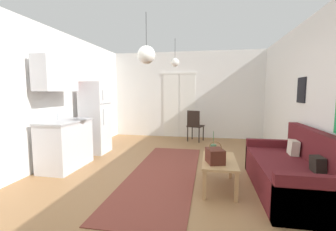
% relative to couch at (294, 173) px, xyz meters
% --- Properties ---
extents(ground_plane, '(5.31, 8.15, 0.10)m').
position_rel_couch_xyz_m(ground_plane, '(-1.94, -0.02, -0.34)').
color(ground_plane, '#996D44').
extents(wall_back, '(4.91, 0.13, 2.71)m').
position_rel_couch_xyz_m(wall_back, '(-1.95, 3.81, 1.06)').
color(wall_back, white).
rests_on(wall_back, ground_plane).
extents(wall_right, '(0.12, 7.75, 2.71)m').
position_rel_couch_xyz_m(wall_right, '(0.47, -0.02, 1.07)').
color(wall_right, white).
rests_on(wall_right, ground_plane).
extents(wall_left, '(0.12, 7.75, 2.71)m').
position_rel_couch_xyz_m(wall_left, '(-4.34, -0.01, 1.07)').
color(wall_left, white).
rests_on(wall_left, ground_plane).
extents(area_rug, '(1.14, 3.50, 0.01)m').
position_rel_couch_xyz_m(area_rug, '(-2.00, 0.41, -0.28)').
color(area_rug, brown).
rests_on(area_rug, ground_plane).
extents(couch, '(0.87, 1.90, 0.91)m').
position_rel_couch_xyz_m(couch, '(0.00, 0.00, 0.00)').
color(couch, '#5B191E').
rests_on(couch, ground_plane).
extents(coffee_table, '(0.50, 0.94, 0.43)m').
position_rel_couch_xyz_m(coffee_table, '(-1.05, -0.02, 0.09)').
color(coffee_table, tan).
rests_on(coffee_table, ground_plane).
extents(bamboo_vase, '(0.10, 0.10, 0.38)m').
position_rel_couch_xyz_m(bamboo_vase, '(-1.14, 0.27, 0.23)').
color(bamboo_vase, '#47704C').
rests_on(bamboo_vase, coffee_table).
extents(handbag, '(0.29, 0.33, 0.32)m').
position_rel_couch_xyz_m(handbag, '(-1.12, -0.19, 0.25)').
color(handbag, '#512319').
rests_on(handbag, coffee_table).
extents(refrigerator, '(0.58, 0.58, 1.69)m').
position_rel_couch_xyz_m(refrigerator, '(-3.88, 1.51, 0.56)').
color(refrigerator, white).
rests_on(refrigerator, ground_plane).
extents(kitchen_counter, '(0.60, 1.04, 2.09)m').
position_rel_couch_xyz_m(kitchen_counter, '(-3.94, 0.39, 0.51)').
color(kitchen_counter, silver).
rests_on(kitchen_counter, ground_plane).
extents(accent_chair, '(0.53, 0.52, 0.91)m').
position_rel_couch_xyz_m(accent_chair, '(-1.63, 3.15, 0.22)').
color(accent_chair, black).
rests_on(accent_chair, ground_plane).
extents(pendant_lamp_near, '(0.29, 0.29, 0.81)m').
position_rel_couch_xyz_m(pendant_lamp_near, '(-2.23, 0.17, 1.76)').
color(pendant_lamp_near, black).
extents(pendant_lamp_far, '(0.21, 0.21, 0.67)m').
position_rel_couch_xyz_m(pendant_lamp_far, '(-2.04, 1.97, 1.86)').
color(pendant_lamp_far, black).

